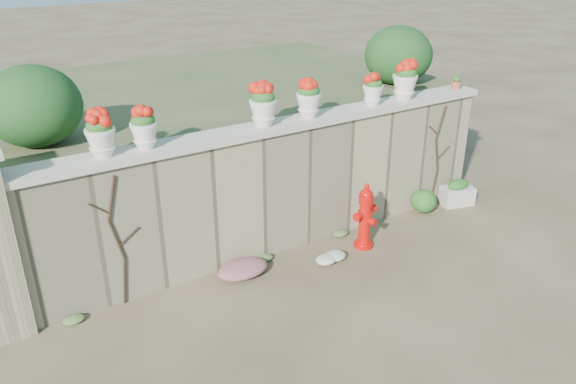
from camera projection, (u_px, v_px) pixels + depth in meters
ground at (349, 298)px, 7.90m from camera, size 80.00×80.00×0.00m
stone_wall at (281, 189)px, 8.86m from camera, size 8.00×0.40×2.00m
wall_cap at (281, 126)px, 8.43m from camera, size 8.10×0.52×0.10m
raised_fill at (198, 134)px, 11.32m from camera, size 9.00×6.00×2.00m
back_shrub_left at (33, 106)px, 7.59m from camera, size 1.30×1.30×1.10m
back_shrub_right at (398, 55)px, 10.79m from camera, size 1.30×1.30×1.10m
vine_left at (118, 240)px, 7.40m from camera, size 0.60×0.04×1.91m
vine_right at (437, 155)px, 10.27m from camera, size 0.60×0.04×1.91m
fire_hydrant at (365, 216)px, 8.98m from camera, size 0.49×0.34×1.11m
planter_box at (457, 193)px, 10.56m from camera, size 0.67×0.50×0.50m
green_shrub at (429, 199)px, 10.20m from camera, size 0.61×0.55×0.58m
magenta_clump at (239, 273)px, 8.25m from camera, size 1.00×0.67×0.27m
white_flowers at (329, 256)px, 8.74m from camera, size 0.55×0.44×0.20m
urn_pot_0 at (100, 134)px, 7.00m from camera, size 0.38×0.38×0.59m
urn_pot_1 at (144, 128)px, 7.28m from camera, size 0.36×0.36×0.56m
urn_pot_2 at (263, 105)px, 8.13m from camera, size 0.40×0.40×0.63m
urn_pot_3 at (309, 98)px, 8.53m from camera, size 0.38×0.38×0.60m
urn_pot_4 at (373, 89)px, 9.16m from camera, size 0.34×0.34×0.53m
urn_pot_5 at (405, 80)px, 9.47m from camera, size 0.42×0.42×0.66m
terracotta_pot at (456, 83)px, 10.18m from camera, size 0.19×0.19×0.23m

